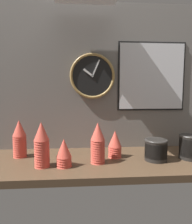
{
  "coord_description": "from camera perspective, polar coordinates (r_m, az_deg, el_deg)",
  "views": [
    {
      "loc": [
        -0.18,
        -1.21,
        0.42
      ],
      "look_at": [
        -0.09,
        0.04,
        0.29
      ],
      "focal_mm": 32.0,
      "sensor_mm": 36.0,
      "label": 1
    }
  ],
  "objects": [
    {
      "name": "cup_stack_center_left",
      "position": [
        1.16,
        -9.15,
        -11.43
      ],
      "size": [
        0.09,
        0.09,
        0.16
      ],
      "color": "#DB4C3D",
      "rests_on": "ground_plane"
    },
    {
      "name": "cup_stack_far_left",
      "position": [
        1.38,
        -21.0,
        -7.08
      ],
      "size": [
        0.09,
        0.09,
        0.24
      ],
      "color": "#DB4C3D",
      "rests_on": "ground_plane"
    },
    {
      "name": "ground_plane",
      "position": [
        1.3,
        4.16,
        -13.93
      ],
      "size": [
        1.6,
        0.56,
        0.04
      ],
      "primitive_type": "cube",
      "color": "#4C3826"
    },
    {
      "name": "cup_stack_center_right",
      "position": [
        1.3,
        5.44,
        -9.08
      ],
      "size": [
        0.09,
        0.09,
        0.17
      ],
      "color": "#DB4C3D",
      "rests_on": "ground_plane"
    },
    {
      "name": "cup_stack_left",
      "position": [
        1.17,
        -15.25,
        -8.94
      ],
      "size": [
        0.09,
        0.09,
        0.25
      ],
      "color": "#DB4C3D",
      "rests_on": "ground_plane"
    },
    {
      "name": "bowl_stack_far_right",
      "position": [
        1.4,
        25.36,
        -8.8
      ],
      "size": [
        0.14,
        0.14,
        0.15
      ],
      "color": "black",
      "rests_on": "ground_plane"
    },
    {
      "name": "cup_stack_center",
      "position": [
        1.19,
        0.52,
        -8.82
      ],
      "size": [
        0.09,
        0.09,
        0.24
      ],
      "color": "#DB4C3D",
      "rests_on": "ground_plane"
    },
    {
      "name": "wall_clock",
      "position": [
        1.45,
        -1.02,
        10.23
      ],
      "size": [
        0.32,
        0.03,
        0.32
      ],
      "color": "black"
    },
    {
      "name": "bowl_stack_right",
      "position": [
        1.3,
        16.74,
        -10.14
      ],
      "size": [
        0.14,
        0.14,
        0.13
      ],
      "color": "black",
      "rests_on": "ground_plane"
    },
    {
      "name": "menu_board",
      "position": [
        1.55,
        15.59,
        9.74
      ],
      "size": [
        0.5,
        0.01,
        0.5
      ],
      "color": "black"
    },
    {
      "name": "wall_tiled_back",
      "position": [
        1.49,
        2.81,
        9.86
      ],
      "size": [
        1.6,
        0.03,
        1.05
      ],
      "color": "slate",
      "rests_on": "ground_plane"
    }
  ]
}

